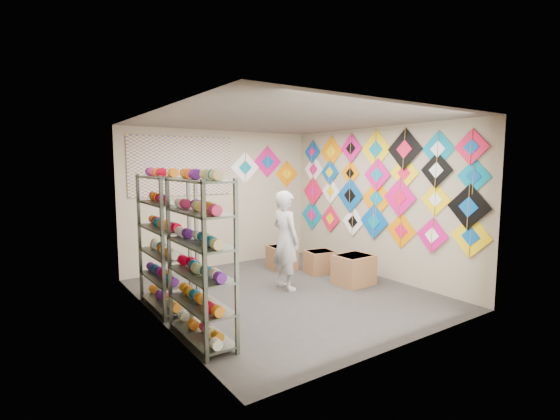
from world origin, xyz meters
TOP-DOWN VIEW (x-y plane):
  - ground at (0.00, 0.00)m, footprint 4.50×4.50m
  - room_walls at (0.00, 0.00)m, footprint 4.50×4.50m
  - shelf_rack_front at (-1.78, -0.85)m, footprint 0.40×1.10m
  - shelf_rack_back at (-1.78, 0.45)m, footprint 0.40×1.10m
  - string_spools at (-1.78, -0.20)m, footprint 0.12×2.36m
  - kite_wall_display at (1.98, -0.01)m, footprint 0.06×4.35m
  - back_wall_kites at (1.05, 2.24)m, footprint 1.67×0.02m
  - poster at (-0.80, 2.23)m, footprint 2.00×0.01m
  - shopkeeper at (0.16, 0.22)m, footprint 0.61×0.42m
  - carton_a at (1.25, -0.24)m, footprint 0.62×0.53m
  - carton_b at (1.25, 0.65)m, footprint 0.58×0.50m
  - carton_c at (0.83, 1.30)m, footprint 0.50×0.54m

SIDE VIEW (x-z plane):
  - ground at x=0.00m, z-range 0.00..0.00m
  - carton_b at x=1.25m, z-range 0.00..0.42m
  - carton_c at x=0.83m, z-range 0.00..0.44m
  - carton_a at x=1.25m, z-range 0.00..0.51m
  - shopkeeper at x=0.16m, z-range 0.00..1.62m
  - shelf_rack_front at x=-1.78m, z-range 0.00..1.90m
  - shelf_rack_back at x=-1.78m, z-range 0.00..1.90m
  - string_spools at x=-1.78m, z-range 0.99..1.11m
  - kite_wall_display at x=1.98m, z-range 0.59..2.66m
  - room_walls at x=0.00m, z-range -0.61..3.89m
  - back_wall_kites at x=1.05m, z-range 1.53..2.42m
  - poster at x=-0.80m, z-range 1.45..2.55m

